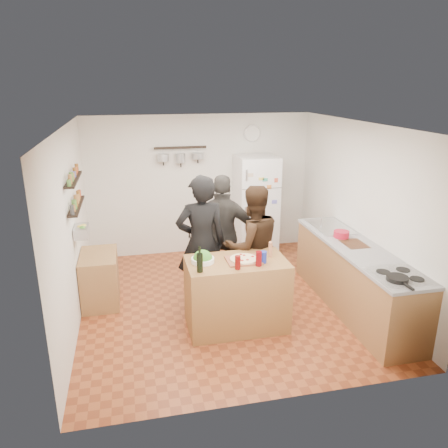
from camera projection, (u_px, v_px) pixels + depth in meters
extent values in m
plane|color=brown|center=(225.00, 302.00, 6.30)|extent=(4.20, 4.20, 0.00)
plane|color=white|center=(226.00, 125.00, 5.52)|extent=(4.20, 4.20, 0.00)
plane|color=silver|center=(200.00, 185.00, 7.86)|extent=(4.00, 0.00, 4.00)
plane|color=silver|center=(71.00, 229.00, 5.50)|extent=(0.00, 4.20, 4.20)
plane|color=silver|center=(360.00, 210.00, 6.32)|extent=(0.00, 4.20, 4.20)
cube|color=olive|center=(237.00, 294.00, 5.55)|extent=(1.25, 0.72, 0.91)
cube|color=brown|center=(244.00, 260.00, 5.40)|extent=(0.42, 0.34, 0.02)
cylinder|color=beige|center=(244.00, 259.00, 5.39)|extent=(0.34, 0.34, 0.02)
cylinder|color=white|center=(203.00, 260.00, 5.36)|extent=(0.28, 0.28, 0.06)
cylinder|color=black|center=(200.00, 263.00, 5.06)|extent=(0.07, 0.07, 0.22)
cylinder|color=#580807|center=(238.00, 263.00, 5.15)|extent=(0.07, 0.07, 0.17)
cylinder|color=#5A070B|center=(259.00, 259.00, 5.24)|extent=(0.08, 0.08, 0.18)
cylinder|color=#AE6D49|center=(270.00, 251.00, 5.52)|extent=(0.05, 0.05, 0.16)
cylinder|color=navy|center=(263.00, 257.00, 5.33)|extent=(0.09, 0.09, 0.14)
imported|color=black|center=(201.00, 243.00, 5.91)|extent=(0.70, 0.47, 1.89)
imported|color=black|center=(252.00, 247.00, 6.01)|extent=(0.91, 0.75, 1.73)
imported|color=#2A2826|center=(223.00, 235.00, 6.38)|extent=(1.13, 0.76, 1.78)
cube|color=#9E7042|center=(355.00, 278.00, 6.00)|extent=(0.63, 2.63, 0.90)
cube|color=white|center=(400.00, 276.00, 4.97)|extent=(0.60, 0.62, 0.02)
cylinder|color=black|center=(397.00, 278.00, 4.85)|extent=(0.24, 0.24, 0.05)
cube|color=silver|center=(330.00, 227.00, 6.64)|extent=(0.50, 0.80, 0.03)
cube|color=brown|center=(354.00, 244.00, 5.96)|extent=(0.30, 0.40, 0.02)
cylinder|color=#AF142D|center=(341.00, 234.00, 6.19)|extent=(0.22, 0.22, 0.09)
cube|color=white|center=(256.00, 206.00, 7.84)|extent=(0.70, 0.68, 1.80)
cylinder|color=silver|center=(252.00, 133.00, 7.76)|extent=(0.30, 0.03, 0.30)
cube|color=black|center=(76.00, 206.00, 5.63)|extent=(0.12, 1.00, 0.02)
cube|color=black|center=(74.00, 179.00, 5.52)|extent=(0.12, 1.00, 0.02)
cube|color=silver|center=(82.00, 231.00, 5.74)|extent=(0.18, 0.35, 0.14)
cube|color=#AC8348|center=(100.00, 279.00, 6.19)|extent=(0.50, 0.80, 0.73)
cube|color=black|center=(180.00, 148.00, 7.48)|extent=(0.90, 0.04, 0.04)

